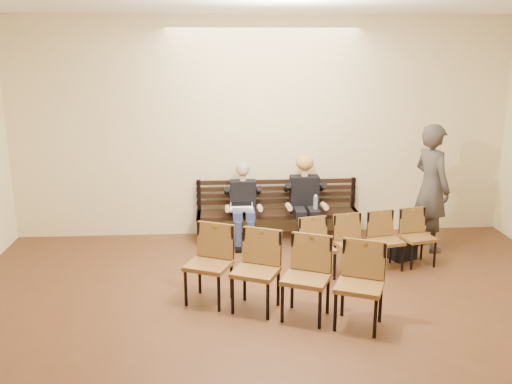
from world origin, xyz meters
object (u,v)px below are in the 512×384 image
(seated_man, at_px, (243,205))
(passerby, at_px, (432,178))
(laptop, at_px, (242,210))
(bag, at_px, (402,250))
(water_bottle, at_px, (315,211))
(chair_row_front, at_px, (369,243))
(bench, at_px, (278,225))
(seated_woman, at_px, (305,202))
(chair_row_back, at_px, (280,276))

(seated_man, relative_size, passerby, 0.54)
(laptop, bearing_deg, bag, -4.23)
(seated_man, relative_size, laptop, 3.42)
(water_bottle, height_order, chair_row_front, chair_row_front)
(chair_row_front, bearing_deg, water_bottle, 105.11)
(passerby, bearing_deg, bench, 56.76)
(seated_woman, bearing_deg, laptop, -171.41)
(water_bottle, xyz_separation_m, passerby, (1.70, -0.26, 0.55))
(water_bottle, bearing_deg, passerby, -8.73)
(seated_man, height_order, laptop, seated_man)
(seated_woman, xyz_separation_m, passerby, (1.84, -0.48, 0.46))
(bag, bearing_deg, chair_row_back, -140.82)
(chair_row_back, bearing_deg, laptop, 122.15)
(seated_man, bearing_deg, water_bottle, -11.13)
(chair_row_back, bearing_deg, bench, 108.53)
(bag, bearing_deg, chair_row_front, -146.83)
(seated_woman, distance_m, passerby, 1.95)
(bench, distance_m, chair_row_back, 2.65)
(water_bottle, relative_size, passerby, 0.10)
(passerby, bearing_deg, seated_woman, 57.02)
(seated_woman, bearing_deg, chair_row_back, -104.90)
(seated_woman, relative_size, bag, 3.57)
(seated_woman, xyz_separation_m, water_bottle, (0.13, -0.22, -0.09))
(seated_man, bearing_deg, chair_row_back, -82.93)
(bench, bearing_deg, bag, -30.21)
(chair_row_front, relative_size, chair_row_back, 0.84)
(seated_woman, relative_size, laptop, 3.68)
(passerby, bearing_deg, seated_man, 61.99)
(seated_man, relative_size, seated_woman, 0.93)
(passerby, xyz_separation_m, chair_row_back, (-2.50, -2.02, -0.63))
(seated_man, height_order, chair_row_back, seated_man)
(chair_row_front, bearing_deg, seated_man, 129.57)
(bench, relative_size, water_bottle, 11.39)
(bag, distance_m, chair_row_front, 0.78)
(bench, xyz_separation_m, water_bottle, (0.55, -0.34, 0.34))
(seated_man, xyz_separation_m, laptop, (-0.03, -0.15, -0.03))
(passerby, bearing_deg, bag, 109.89)
(bench, distance_m, laptop, 0.74)
(laptop, bearing_deg, seated_woman, 21.98)
(passerby, distance_m, chair_row_back, 3.28)
(chair_row_back, bearing_deg, water_bottle, 94.73)
(seated_woman, distance_m, chair_row_back, 2.60)
(laptop, distance_m, passerby, 2.91)
(bag, relative_size, chair_row_back, 0.16)
(seated_woman, bearing_deg, water_bottle, -58.99)
(water_bottle, distance_m, chair_row_back, 2.42)
(water_bottle, bearing_deg, chair_row_front, -62.06)
(bag, height_order, chair_row_front, chair_row_front)
(laptop, relative_size, water_bottle, 1.55)
(laptop, relative_size, passerby, 0.16)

